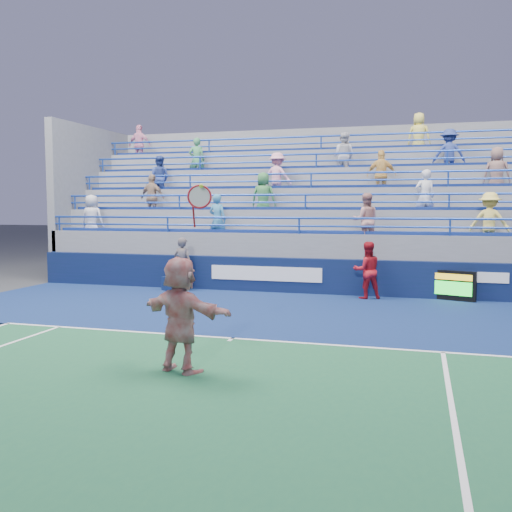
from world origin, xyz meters
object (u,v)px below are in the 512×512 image
(serve_speed_board, at_px, (453,286))
(judge_chair, at_px, (172,282))
(line_judge, at_px, (183,264))
(tennis_player, at_px, (181,314))
(ball_girl, at_px, (367,270))

(serve_speed_board, height_order, judge_chair, serve_speed_board)
(serve_speed_board, xyz_separation_m, line_judge, (-8.27, -0.32, 0.43))
(serve_speed_board, bearing_deg, tennis_player, -118.39)
(tennis_player, xyz_separation_m, ball_girl, (2.27, 8.39, -0.12))
(judge_chair, xyz_separation_m, line_judge, (0.39, 0.03, 0.61))
(judge_chair, height_order, tennis_player, tennis_player)
(serve_speed_board, height_order, ball_girl, ball_girl)
(serve_speed_board, xyz_separation_m, judge_chair, (-8.65, -0.34, -0.18))
(serve_speed_board, distance_m, line_judge, 8.28)
(ball_girl, bearing_deg, judge_chair, -20.81)
(serve_speed_board, distance_m, ball_girl, 2.48)
(serve_speed_board, relative_size, line_judge, 0.72)
(line_judge, bearing_deg, serve_speed_board, -170.60)
(tennis_player, distance_m, line_judge, 9.11)
(judge_chair, xyz_separation_m, ball_girl, (6.22, 0.03, 0.58))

